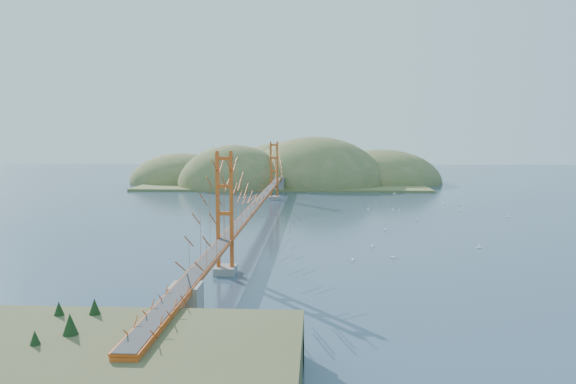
{
  "coord_description": "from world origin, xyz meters",
  "views": [
    {
      "loc": [
        8.75,
        -82.05,
        13.35
      ],
      "look_at": [
        4.4,
        0.0,
        4.71
      ],
      "focal_mm": 35.0,
      "sensor_mm": 36.0,
      "label": 1
    }
  ],
  "objects_px": {
    "fort": "(186,333)",
    "sailboat_1": "(393,209)",
    "bridge": "(258,176)",
    "sailboat_2": "(479,247)"
  },
  "relations": [
    {
      "from": "sailboat_2",
      "to": "fort",
      "type": "bearing_deg",
      "value": -131.17
    },
    {
      "from": "sailboat_2",
      "to": "sailboat_1",
      "type": "height_order",
      "value": "sailboat_2"
    },
    {
      "from": "bridge",
      "to": "fort",
      "type": "xyz_separation_m",
      "value": [
        0.4,
        -47.98,
        -6.34
      ]
    },
    {
      "from": "fort",
      "to": "sailboat_1",
      "type": "distance_m",
      "value": 66.73
    },
    {
      "from": "fort",
      "to": "sailboat_2",
      "type": "bearing_deg",
      "value": 48.83
    },
    {
      "from": "bridge",
      "to": "sailboat_2",
      "type": "bearing_deg",
      "value": -31.6
    },
    {
      "from": "fort",
      "to": "bridge",
      "type": "bearing_deg",
      "value": 90.48
    },
    {
      "from": "bridge",
      "to": "sailboat_1",
      "type": "distance_m",
      "value": 27.51
    },
    {
      "from": "fort",
      "to": "sailboat_1",
      "type": "relative_size",
      "value": 5.6
    },
    {
      "from": "fort",
      "to": "sailboat_1",
      "type": "height_order",
      "value": "fort"
    }
  ]
}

